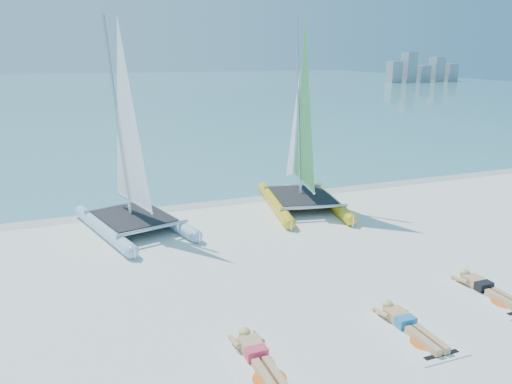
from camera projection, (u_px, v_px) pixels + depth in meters
ground at (306, 255)px, 12.78m from camera, size 140.00×140.00×0.00m
sea at (101, 89)px, 69.29m from camera, size 140.00×115.00×0.01m
wet_sand_strip at (236, 198)px, 17.71m from camera, size 140.00×1.40×0.01m
distant_skyline at (421, 70)px, 86.65m from camera, size 14.00×2.00×5.00m
catamaran_blue at (129, 166)px, 14.25m from camera, size 3.30×5.01×6.28m
catamaran_yellow at (300, 145)px, 16.67m from camera, size 3.11×5.16×6.41m
towel_a at (261, 367)px, 8.23m from camera, size 1.00×1.85×0.02m
sunbather_a at (257, 355)px, 8.37m from camera, size 0.37×1.73×0.26m
towel_b at (413, 333)px, 9.21m from camera, size 1.00×1.85×0.02m
sunbather_b at (407, 323)px, 9.35m from camera, size 0.37×1.73×0.26m
towel_c at (492, 295)px, 10.63m from camera, size 1.00×1.85×0.02m
sunbather_c at (485, 287)px, 10.78m from camera, size 0.37×1.73×0.26m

